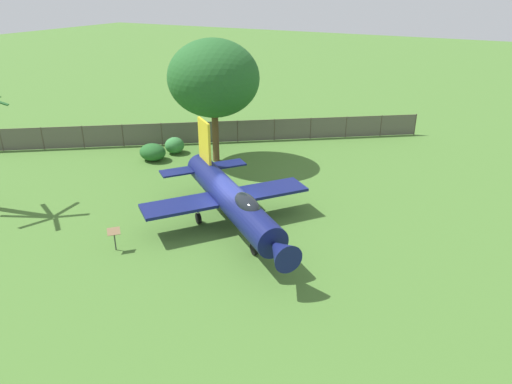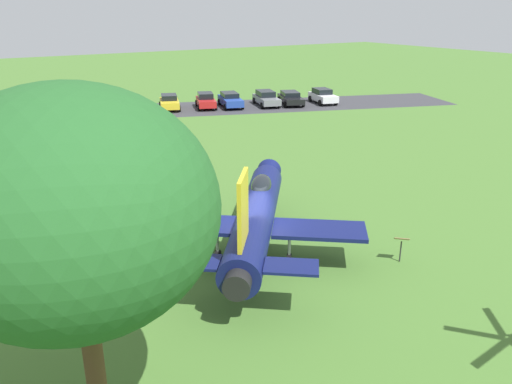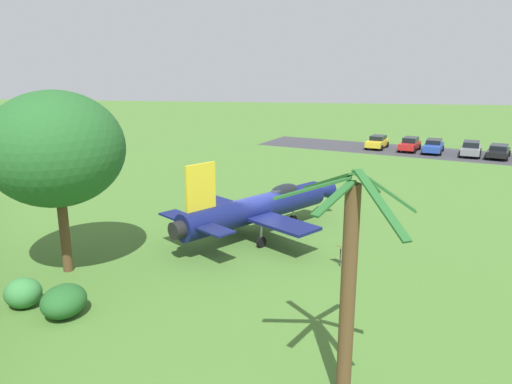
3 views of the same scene
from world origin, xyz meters
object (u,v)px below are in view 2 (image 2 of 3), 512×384
info_plaque (401,243)px  parked_car_blue (230,100)px  parked_car_gray (266,98)px  parked_car_black (291,98)px  parked_car_white (323,96)px  parked_car_yellow (169,102)px  shade_tree (74,209)px  parked_car_red (206,100)px  display_jet (257,214)px

info_plaque → parked_car_blue: bearing=72.2°
parked_car_gray → parked_car_blue: 3.83m
parked_car_black → parked_car_blue: size_ratio=1.03×
parked_car_white → info_plaque: bearing=-19.0°
info_plaque → parked_car_yellow: 35.95m
parked_car_blue → shade_tree: bearing=-16.8°
parked_car_gray → parked_car_red: 6.39m
parked_car_black → parked_car_blue: 6.51m
parked_car_white → parked_car_red: parked_car_white is taller
info_plaque → parked_car_white: size_ratio=0.26×
parked_car_white → parked_car_yellow: parked_car_white is taller
parked_car_white → parked_car_blue: bearing=-94.2°
shade_tree → parked_car_black: size_ratio=1.68×
display_jet → parked_car_red: (12.81, 30.49, -0.93)m
parked_car_white → parked_car_yellow: (-15.46, 5.34, -0.02)m
display_jet → info_plaque: 6.00m
parked_car_yellow → parked_car_black: bearing=90.8°
parked_car_white → parked_car_blue: 10.11m
shade_tree → display_jet: bearing=37.0°
parked_car_black → parked_car_red: parked_car_red is taller
parked_car_blue → parked_car_yellow: (-5.91, 2.04, -0.00)m
parked_car_blue → parked_car_red: (-2.41, 0.84, 0.01)m
display_jet → shade_tree: (-8.44, -6.36, 4.17)m
parked_car_gray → display_jet: bearing=-16.8°
parked_car_black → parked_car_red: 9.07m
parked_car_gray → parked_car_yellow: bearing=-92.1°
parked_car_gray → parked_car_blue: bearing=-92.0°
shade_tree → parked_car_gray: 44.50m
display_jet → parked_car_white: 36.18m
parked_car_red → parked_car_yellow: (-3.50, 1.20, -0.02)m
display_jet → parked_car_gray: 34.11m
parked_car_red → info_plaque: bearing=7.0°
info_plaque → parked_car_gray: parked_car_gray is taller
display_jet → parked_car_blue: 33.34m
info_plaque → parked_car_gray: 35.41m
shade_tree → parked_car_blue: 43.39m
parked_car_red → parked_car_blue: bearing=91.6°
parked_car_gray → parked_car_black: bearing=87.5°
parked_car_black → parked_car_red: (-8.57, 2.95, 0.07)m
info_plaque → parked_car_red: 35.42m
parked_car_red → parked_car_gray: bearing=91.8°
shade_tree → parked_car_red: 42.84m
parked_car_red → shade_tree: bearing=-9.3°
parked_car_gray → parked_car_red: (-6.04, 2.07, 0.00)m
info_plaque → parked_car_red: bearing=76.4°
shade_tree → parked_car_blue: shade_tree is taller
display_jet → parked_car_yellow: bearing=21.7°
shade_tree → info_plaque: (12.89, 2.43, -5.02)m
parked_car_gray → parked_car_yellow: 10.09m
parked_car_black → parked_car_white: bearing=92.8°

